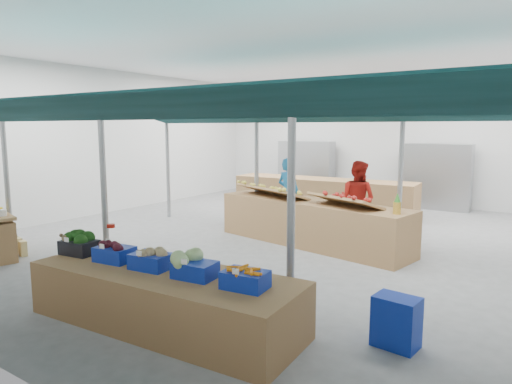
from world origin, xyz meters
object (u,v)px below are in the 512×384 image
fruit_counter (311,223)px  vendor_right (357,200)px  veg_counter (164,298)px  vendor_left (289,193)px  crate_stack (396,322)px

fruit_counter → vendor_right: bearing=71.6°
veg_counter → vendor_left: bearing=101.0°
fruit_counter → vendor_right: size_ratio=2.50×
vendor_left → vendor_right: (1.80, 0.00, 0.00)m
veg_counter → vendor_right: size_ratio=2.06×
veg_counter → vendor_right: bearing=83.5°
veg_counter → vendor_left: 6.02m
vendor_left → vendor_right: 1.80m
veg_counter → vendor_left: (-1.49, 5.81, 0.53)m
vendor_left → vendor_right: size_ratio=1.00×
crate_stack → vendor_right: 5.32m
vendor_left → crate_stack: bearing=141.3°
veg_counter → crate_stack: bearing=18.4°
crate_stack → vendor_left: bearing=131.1°
fruit_counter → crate_stack: bearing=-40.9°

